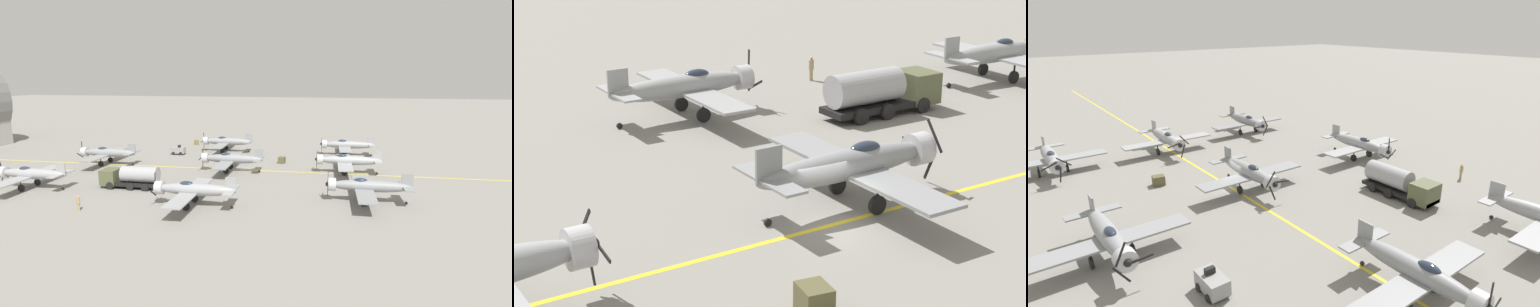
{
  "view_description": "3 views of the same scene",
  "coord_description": "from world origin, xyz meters",
  "views": [
    {
      "loc": [
        -60.52,
        -12.4,
        15.03
      ],
      "look_at": [
        -2.95,
        -2.31,
        3.33
      ],
      "focal_mm": 28.0,
      "sensor_mm": 36.0,
      "label": 1
    },
    {
      "loc": [
        27.68,
        -20.92,
        15.03
      ],
      "look_at": [
        0.04,
        -3.34,
        3.93
      ],
      "focal_mm": 60.0,
      "sensor_mm": 36.0,
      "label": 2
    },
    {
      "loc": [
        20.08,
        35.59,
        17.32
      ],
      "look_at": [
        -7.05,
        0.73,
        2.59
      ],
      "focal_mm": 28.0,
      "sensor_mm": 36.0,
      "label": 3
    }
  ],
  "objects": [
    {
      "name": "airplane_mid_center",
      "position": [
        -1.4,
        2.02,
        2.01
      ],
      "size": [
        12.0,
        9.98,
        3.65
      ],
      "rotation": [
        0.0,
        0.0,
        -0.01
      ],
      "color": "gray",
      "rests_on": "ground"
    },
    {
      "name": "ground_crew_walking",
      "position": [
        -22.2,
        14.37,
        0.97
      ],
      "size": [
        0.39,
        0.39,
        1.77
      ],
      "color": "tan",
      "rests_on": "ground"
    },
    {
      "name": "ground_plane",
      "position": [
        0.0,
        0.0,
        0.0
      ],
      "size": [
        400.0,
        400.0,
        0.0
      ],
      "primitive_type": "plane",
      "color": "gray"
    },
    {
      "name": "fuel_tanker",
      "position": [
        -12.55,
        13.0,
        1.51
      ],
      "size": [
        2.68,
        8.0,
        2.98
      ],
      "color": "black",
      "rests_on": "ground"
    },
    {
      "name": "supply_crate_mid_lane",
      "position": [
        5.91,
        -5.24,
        0.53
      ],
      "size": [
        1.43,
        1.26,
        1.06
      ],
      "primitive_type": "cube",
      "rotation": [
        0.0,
        0.0,
        -0.17
      ],
      "color": "brown",
      "rests_on": "ground"
    },
    {
      "name": "airplane_far_left",
      "position": [
        -15.17,
        25.91,
        2.01
      ],
      "size": [
        12.0,
        9.98,
        3.78
      ],
      "rotation": [
        0.0,
        0.0,
        -0.0
      ],
      "color": "#949799",
      "rests_on": "ground"
    },
    {
      "name": "taxiway_stripe",
      "position": [
        0.0,
        0.0,
        0.0
      ],
      "size": [
        0.3,
        160.0,
        0.01
      ],
      "primitive_type": "cube",
      "color": "yellow",
      "rests_on": "ground"
    },
    {
      "name": "airplane_mid_left",
      "position": [
        -18.48,
        2.3,
        2.01
      ],
      "size": [
        12.0,
        9.98,
        3.8
      ],
      "rotation": [
        0.0,
        0.0,
        0.29
      ],
      "color": "#929497",
      "rests_on": "ground"
    }
  ]
}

